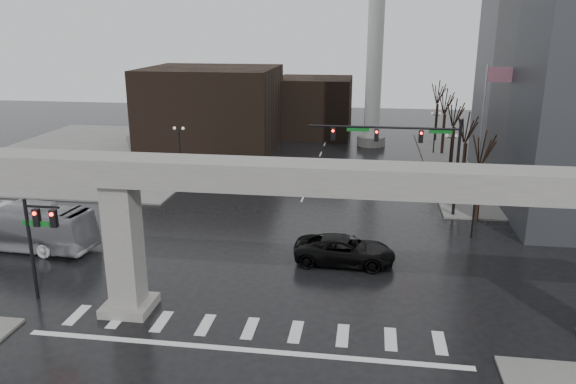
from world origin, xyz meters
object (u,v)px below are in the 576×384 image
pickup_truck (345,250)px  city_bus (15,226)px  far_car (262,175)px  signal_mast_arm (410,145)px

pickup_truck → city_bus: 23.00m
pickup_truck → far_car: (-9.11, 18.43, -0.11)m
city_bus → pickup_truck: bearing=-82.7°
pickup_truck → signal_mast_arm: bearing=-20.9°
city_bus → far_car: 23.56m
signal_mast_arm → city_bus: bearing=-157.6°
signal_mast_arm → pickup_truck: (-4.56, -10.78, -4.91)m
far_car → city_bus: bearing=-125.8°
signal_mast_arm → pickup_truck: 12.69m
city_bus → far_car: bearing=-30.2°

